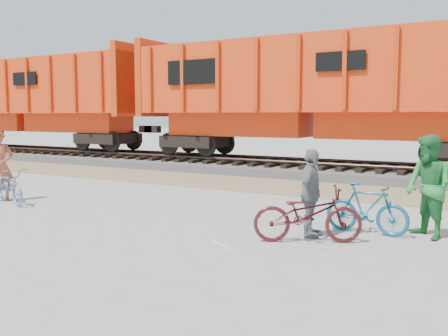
{
  "coord_description": "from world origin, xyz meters",
  "views": [
    {
      "loc": [
        4.95,
        -8.16,
        2.14
      ],
      "look_at": [
        -0.7,
        1.5,
        0.96
      ],
      "focal_mm": 40.0,
      "sensor_mm": 36.0,
      "label": 1
    }
  ],
  "objects_px": {
    "person_solo": "(0,166)",
    "bicycle_maroon": "(308,214)",
    "bicycle_teal": "(367,209)",
    "person_woman": "(311,193)",
    "hopper_car_center": "(315,91)",
    "bicycle_blue": "(10,186)",
    "hopper_car_left": "(33,98)",
    "person_man": "(428,187)"
  },
  "relations": [
    {
      "from": "bicycle_blue",
      "to": "person_woman",
      "type": "xyz_separation_m",
      "value": [
        7.5,
        0.52,
        0.34
      ]
    },
    {
      "from": "person_man",
      "to": "bicycle_maroon",
      "type": "bearing_deg",
      "value": -97.31
    },
    {
      "from": "bicycle_blue",
      "to": "person_man",
      "type": "relative_size",
      "value": 0.91
    },
    {
      "from": "bicycle_teal",
      "to": "person_solo",
      "type": "distance_m",
      "value": 8.89
    },
    {
      "from": "bicycle_blue",
      "to": "person_solo",
      "type": "height_order",
      "value": "person_solo"
    },
    {
      "from": "hopper_car_left",
      "to": "hopper_car_center",
      "type": "distance_m",
      "value": 15.0
    },
    {
      "from": "bicycle_blue",
      "to": "person_man",
      "type": "distance_m",
      "value": 9.43
    },
    {
      "from": "bicycle_blue",
      "to": "bicycle_teal",
      "type": "distance_m",
      "value": 8.39
    },
    {
      "from": "hopper_car_left",
      "to": "bicycle_maroon",
      "type": "xyz_separation_m",
      "value": [
        18.33,
        -9.31,
        -2.53
      ]
    },
    {
      "from": "hopper_car_left",
      "to": "bicycle_maroon",
      "type": "distance_m",
      "value": 20.71
    },
    {
      "from": "bicycle_teal",
      "to": "person_woman",
      "type": "distance_m",
      "value": 1.12
    },
    {
      "from": "hopper_car_left",
      "to": "bicycle_blue",
      "type": "height_order",
      "value": "hopper_car_left"
    },
    {
      "from": "bicycle_blue",
      "to": "bicycle_teal",
      "type": "bearing_deg",
      "value": -62.43
    },
    {
      "from": "hopper_car_left",
      "to": "person_man",
      "type": "distance_m",
      "value": 21.67
    },
    {
      "from": "person_woman",
      "to": "person_solo",
      "type": "bearing_deg",
      "value": 87.65
    },
    {
      "from": "bicycle_maroon",
      "to": "bicycle_blue",
      "type": "bearing_deg",
      "value": 63.43
    },
    {
      "from": "bicycle_blue",
      "to": "hopper_car_left",
      "type": "bearing_deg",
      "value": 67.85
    },
    {
      "from": "person_solo",
      "to": "person_woman",
      "type": "relative_size",
      "value": 1.14
    },
    {
      "from": "bicycle_teal",
      "to": "hopper_car_center",
      "type": "bearing_deg",
      "value": 30.32
    },
    {
      "from": "bicycle_blue",
      "to": "person_woman",
      "type": "relative_size",
      "value": 1.07
    },
    {
      "from": "person_man",
      "to": "bicycle_blue",
      "type": "bearing_deg",
      "value": -126.26
    },
    {
      "from": "hopper_car_left",
      "to": "person_woman",
      "type": "xyz_separation_m",
      "value": [
        18.23,
        -8.91,
        -2.23
      ]
    },
    {
      "from": "bicycle_blue",
      "to": "bicycle_maroon",
      "type": "xyz_separation_m",
      "value": [
        7.6,
        0.12,
        0.04
      ]
    },
    {
      "from": "bicycle_maroon",
      "to": "person_woman",
      "type": "bearing_deg",
      "value": -13.4
    },
    {
      "from": "bicycle_maroon",
      "to": "person_solo",
      "type": "height_order",
      "value": "person_solo"
    },
    {
      "from": "hopper_car_left",
      "to": "bicycle_maroon",
      "type": "relative_size",
      "value": 7.69
    },
    {
      "from": "bicycle_teal",
      "to": "person_man",
      "type": "distance_m",
      "value": 1.11
    },
    {
      "from": "bicycle_blue",
      "to": "person_solo",
      "type": "bearing_deg",
      "value": 97.83
    },
    {
      "from": "person_solo",
      "to": "bicycle_maroon",
      "type": "bearing_deg",
      "value": -56.26
    },
    {
      "from": "hopper_car_left",
      "to": "bicycle_teal",
      "type": "height_order",
      "value": "hopper_car_left"
    },
    {
      "from": "person_solo",
      "to": "person_woman",
      "type": "bearing_deg",
      "value": -53.4
    },
    {
      "from": "bicycle_maroon",
      "to": "person_man",
      "type": "bearing_deg",
      "value": -79.74
    },
    {
      "from": "bicycle_blue",
      "to": "person_woman",
      "type": "height_order",
      "value": "person_woman"
    },
    {
      "from": "hopper_car_left",
      "to": "person_solo",
      "type": "bearing_deg",
      "value": -42.34
    },
    {
      "from": "hopper_car_left",
      "to": "hopper_car_center",
      "type": "bearing_deg",
      "value": 0.0
    },
    {
      "from": "bicycle_teal",
      "to": "bicycle_maroon",
      "type": "xyz_separation_m",
      "value": [
        -0.7,
        -1.12,
        0.02
      ]
    },
    {
      "from": "bicycle_teal",
      "to": "person_man",
      "type": "bearing_deg",
      "value": -74.58
    },
    {
      "from": "hopper_car_center",
      "to": "person_woman",
      "type": "height_order",
      "value": "hopper_car_center"
    },
    {
      "from": "hopper_car_center",
      "to": "person_woman",
      "type": "distance_m",
      "value": 9.73
    },
    {
      "from": "person_solo",
      "to": "person_man",
      "type": "bearing_deg",
      "value": -48.63
    },
    {
      "from": "hopper_car_center",
      "to": "person_solo",
      "type": "distance_m",
      "value": 10.68
    },
    {
      "from": "hopper_car_center",
      "to": "person_solo",
      "type": "height_order",
      "value": "hopper_car_center"
    }
  ]
}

